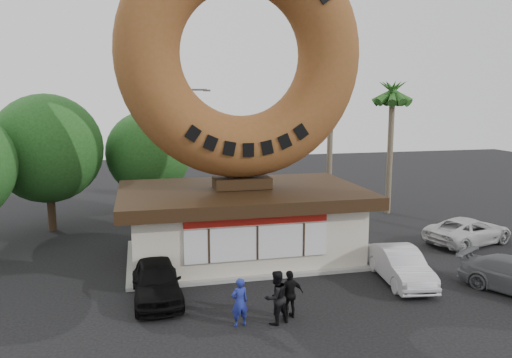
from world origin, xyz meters
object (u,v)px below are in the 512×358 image
object	(u,v)px
car_silver	(400,265)
car_white	(469,231)
person_right	(290,294)
car_black	(156,280)
person_left	(240,302)
person_center	(276,297)
giant_donut	(241,54)
donut_shop	(242,220)
street_lamp	(182,143)

from	to	relation	value
car_silver	car_white	distance (m)	7.35
car_silver	car_white	world-z (taller)	car_silver
person_right	car_black	distance (m)	5.12
person_left	person_right	xyz separation A→B (m)	(1.79, 0.21, 0.02)
person_right	car_silver	size ratio (longest dim) A/B	0.40
person_left	person_center	bearing A→B (deg)	162.61
giant_donut	person_left	bearing A→B (deg)	-102.40
donut_shop	giant_donut	bearing A→B (deg)	90.00
street_lamp	car_silver	size ratio (longest dim) A/B	1.88
street_lamp	car_silver	xyz separation A→B (m)	(7.45, -14.74, -3.78)
person_right	car_white	size ratio (longest dim) A/B	0.35
donut_shop	person_right	distance (m)	6.95
giant_donut	car_white	xyz separation A→B (m)	(11.73, -0.69, -8.66)
car_silver	person_center	bearing A→B (deg)	-150.56
car_black	giant_donut	bearing A→B (deg)	44.04
donut_shop	car_white	bearing A→B (deg)	-3.29
donut_shop	person_center	bearing A→B (deg)	-92.78
donut_shop	person_left	bearing A→B (deg)	-102.43
giant_donut	person_left	size ratio (longest dim) A/B	6.71
donut_shop	giant_donut	distance (m)	7.57
car_black	car_silver	size ratio (longest dim) A/B	1.01
giant_donut	street_lamp	bearing A→B (deg)	100.51
person_left	car_black	size ratio (longest dim) A/B	0.38
giant_donut	person_center	size ratio (longest dim) A/B	6.05
street_lamp	car_black	xyz separation A→B (m)	(-2.29, -14.25, -3.75)
person_center	street_lamp	bearing A→B (deg)	-107.77
car_black	car_white	size ratio (longest dim) A/B	0.89
donut_shop	street_lamp	bearing A→B (deg)	100.50
giant_donut	person_center	world-z (taller)	giant_donut
car_white	person_right	bearing A→B (deg)	101.73
car_silver	street_lamp	bearing A→B (deg)	123.72
person_right	person_left	bearing A→B (deg)	-4.45
person_left	car_white	bearing A→B (deg)	-167.06
person_left	person_center	world-z (taller)	person_center
street_lamp	person_center	xyz separation A→B (m)	(1.51, -17.20, -3.57)
donut_shop	person_left	size ratio (longest dim) A/B	6.79
giant_donut	street_lamp	distance (m)	11.27
person_left	car_white	xyz separation A→B (m)	(13.30, 6.42, -0.15)
car_black	donut_shop	bearing A→B (deg)	43.94
giant_donut	car_black	world-z (taller)	giant_donut
street_lamp	car_black	bearing A→B (deg)	-99.13
person_left	person_right	bearing A→B (deg)	173.80
car_white	car_black	bearing A→B (deg)	86.00
giant_donut	car_black	bearing A→B (deg)	-134.31
donut_shop	car_silver	size ratio (longest dim) A/B	2.64
person_left	car_black	xyz separation A→B (m)	(-2.58, 2.86, -0.09)
person_left	car_silver	size ratio (longest dim) A/B	0.39
person_left	person_center	distance (m)	1.22
giant_donut	street_lamp	world-z (taller)	giant_donut
giant_donut	person_left	distance (m)	11.20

